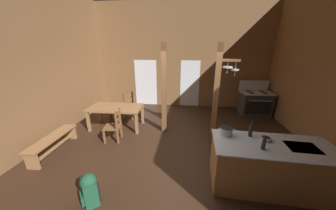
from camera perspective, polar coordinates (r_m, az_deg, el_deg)
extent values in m
cube|color=#382316|center=(4.56, 2.14, -16.87)|extent=(8.10, 8.55, 0.10)
cube|color=brown|center=(7.64, 4.85, 15.81)|extent=(8.10, 0.14, 4.38)
cube|color=brown|center=(5.44, -41.24, 9.90)|extent=(0.14, 8.55, 4.38)
cube|color=white|center=(7.95, -7.43, 7.37)|extent=(1.00, 0.01, 2.05)
cube|color=white|center=(7.72, 7.32, 7.01)|extent=(0.84, 0.01, 2.05)
cube|color=#9E7044|center=(3.97, 30.85, -17.24)|extent=(2.14, 0.99, 0.90)
cube|color=#B7BABF|center=(3.73, 32.07, -11.43)|extent=(2.20, 1.05, 0.02)
cube|color=black|center=(3.94, 38.51, -11.05)|extent=(0.54, 0.42, 0.00)
cube|color=black|center=(4.51, 27.97, -18.27)|extent=(1.99, 0.12, 0.10)
cube|color=#2E2E2E|center=(7.60, 27.10, 0.35)|extent=(1.14, 0.82, 0.90)
cube|color=black|center=(7.28, 28.19, -0.85)|extent=(0.93, 0.06, 0.52)
cylinder|color=#B7BABF|center=(7.18, 28.62, 1.18)|extent=(0.83, 0.07, 0.02)
cube|color=#B7BABF|center=(7.48, 27.63, 3.72)|extent=(1.18, 0.86, 0.03)
cube|color=#B7BABF|center=(7.76, 26.84, 5.89)|extent=(1.14, 0.10, 0.40)
cylinder|color=black|center=(7.45, 29.84, 3.46)|extent=(0.21, 0.21, 0.01)
cylinder|color=black|center=(7.25, 26.33, 3.64)|extent=(0.21, 0.21, 0.01)
cylinder|color=black|center=(7.72, 28.90, 4.08)|extent=(0.21, 0.21, 0.01)
cylinder|color=black|center=(7.52, 25.48, 4.27)|extent=(0.21, 0.21, 0.01)
cylinder|color=black|center=(7.30, 31.08, 2.02)|extent=(0.05, 0.03, 0.04)
cylinder|color=black|center=(7.20, 29.53, 2.09)|extent=(0.05, 0.03, 0.04)
cylinder|color=black|center=(7.11, 27.94, 2.15)|extent=(0.05, 0.03, 0.04)
cylinder|color=black|center=(7.02, 26.30, 2.21)|extent=(0.05, 0.03, 0.04)
cube|color=brown|center=(4.66, 15.76, 2.70)|extent=(0.16, 0.16, 2.73)
cube|color=brown|center=(4.51, 19.60, 13.99)|extent=(0.57, 0.16, 0.06)
cylinder|color=#B7BABF|center=(4.51, 19.53, 13.08)|extent=(0.01, 0.01, 0.14)
cylinder|color=#B7BABF|center=(4.52, 19.40, 11.93)|extent=(0.27, 0.27, 0.04)
cylinder|color=#B7BABF|center=(4.53, 19.28, 10.93)|extent=(0.02, 0.02, 0.14)
cylinder|color=#B7BABF|center=(4.53, 21.86, 12.46)|extent=(0.01, 0.01, 0.20)
cylinder|color=#B7BABF|center=(4.55, 21.67, 10.94)|extent=(0.21, 0.21, 0.04)
cylinder|color=#B7BABF|center=(4.56, 21.55, 9.95)|extent=(0.02, 0.02, 0.14)
cube|color=brown|center=(5.14, -1.34, 4.92)|extent=(0.14, 0.14, 2.73)
cube|color=#9E7044|center=(5.86, -17.13, -0.84)|extent=(1.71, 0.93, 0.06)
cube|color=#9E7044|center=(6.65, -21.87, -2.43)|extent=(0.08, 0.08, 0.68)
cube|color=#9E7044|center=(6.09, -8.53, -3.14)|extent=(0.08, 0.08, 0.68)
cube|color=#9E7044|center=(6.02, -25.17, -5.11)|extent=(0.08, 0.08, 0.68)
cube|color=#9E7044|center=(5.40, -10.51, -6.25)|extent=(0.08, 0.08, 0.68)
cube|color=brown|center=(6.90, -17.31, -0.32)|extent=(0.57, 0.57, 0.04)
cube|color=brown|center=(7.15, -15.59, -1.39)|extent=(0.07, 0.07, 0.41)
cube|color=brown|center=(6.79, -15.56, -2.48)|extent=(0.07, 0.07, 0.41)
cube|color=brown|center=(7.08, -18.85, 0.39)|extent=(0.07, 0.07, 0.95)
cube|color=brown|center=(6.72, -19.00, -0.62)|extent=(0.07, 0.07, 0.95)
cube|color=brown|center=(6.79, -19.25, 2.81)|extent=(0.18, 0.37, 0.07)
cube|color=brown|center=(6.85, -19.08, 1.28)|extent=(0.18, 0.37, 0.07)
cube|color=brown|center=(6.68, -11.94, -0.48)|extent=(0.61, 0.61, 0.04)
cube|color=brown|center=(6.74, -9.54, -2.20)|extent=(0.07, 0.07, 0.41)
cube|color=brown|center=(6.51, -12.00, -3.14)|extent=(0.07, 0.07, 0.41)
cube|color=brown|center=(6.92, -11.79, 0.62)|extent=(0.07, 0.07, 0.95)
cube|color=brown|center=(6.70, -14.26, -0.20)|extent=(0.07, 0.07, 0.95)
cube|color=brown|center=(6.70, -13.23, 3.17)|extent=(0.23, 0.34, 0.07)
cube|color=brown|center=(6.76, -13.11, 1.62)|extent=(0.23, 0.34, 0.07)
cube|color=brown|center=(5.18, -18.20, -7.00)|extent=(0.49, 0.49, 0.04)
cube|color=brown|center=(5.18, -20.60, -10.07)|extent=(0.06, 0.06, 0.41)
cube|color=brown|center=(5.50, -19.28, -8.17)|extent=(0.06, 0.06, 0.41)
cube|color=brown|center=(4.94, -16.79, -7.57)|extent=(0.06, 0.06, 0.95)
cube|color=brown|center=(5.27, -15.67, -5.73)|extent=(0.06, 0.06, 0.95)
cube|color=brown|center=(4.96, -16.60, -2.81)|extent=(0.08, 0.38, 0.07)
cube|color=brown|center=(5.03, -16.40, -4.82)|extent=(0.08, 0.38, 0.07)
cube|color=#9E7044|center=(5.32, -34.38, -8.99)|extent=(0.38, 1.47, 0.04)
cube|color=#9E7044|center=(5.01, -38.81, -14.56)|extent=(0.31, 0.06, 0.40)
cube|color=#9E7044|center=(5.88, -29.89, -8.01)|extent=(0.31, 0.06, 0.40)
cube|color=#9E7044|center=(5.45, -33.79, -11.79)|extent=(0.08, 1.27, 0.06)
cube|color=#1E5138|center=(3.58, -24.71, -24.93)|extent=(0.37, 0.39, 0.48)
cube|color=#1E5138|center=(3.62, -26.78, -26.18)|extent=(0.19, 0.21, 0.17)
cylinder|color=black|center=(3.51, -22.22, -25.50)|extent=(0.06, 0.06, 0.38)
cylinder|color=black|center=(3.65, -22.89, -23.53)|extent=(0.06, 0.06, 0.38)
sphere|color=#1E5138|center=(3.43, -25.26, -22.24)|extent=(0.38, 0.38, 0.27)
cylinder|color=#B7BABF|center=(3.66, 18.96, -8.30)|extent=(0.25, 0.25, 0.17)
cylinder|color=black|center=(3.62, 19.11, -7.06)|extent=(0.25, 0.25, 0.01)
cylinder|color=#B7BABF|center=(3.61, 16.89, -7.69)|extent=(0.05, 0.02, 0.02)
cylinder|color=#B7BABF|center=(3.67, 21.15, -7.72)|extent=(0.05, 0.02, 0.02)
cylinder|color=#B2A893|center=(3.79, 30.00, -9.84)|extent=(0.19, 0.19, 0.07)
cylinder|color=black|center=(3.78, 30.09, -9.38)|extent=(0.15, 0.15, 0.00)
cylinder|color=#1E2328|center=(3.77, 26.05, -7.70)|extent=(0.08, 0.08, 0.25)
cylinder|color=#1E2328|center=(3.70, 26.44, -5.34)|extent=(0.03, 0.03, 0.09)
cylinder|color=#1E2328|center=(3.44, 29.45, -11.47)|extent=(0.07, 0.07, 0.19)
cylinder|color=#1E2328|center=(3.39, 29.81, -9.60)|extent=(0.03, 0.03, 0.07)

